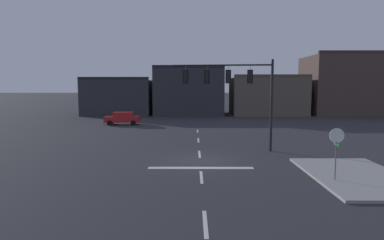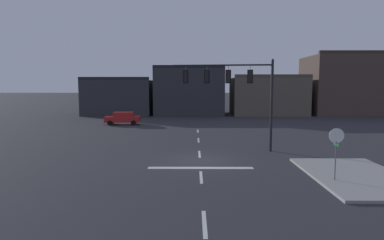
{
  "view_description": "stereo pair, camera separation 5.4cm",
  "coord_description": "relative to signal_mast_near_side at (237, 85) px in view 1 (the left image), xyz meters",
  "views": [
    {
      "loc": [
        -0.42,
        -21.32,
        4.99
      ],
      "look_at": [
        -0.55,
        2.46,
        2.45
      ],
      "focal_mm": 30.45,
      "sensor_mm": 36.0,
      "label": 1
    },
    {
      "loc": [
        -0.37,
        -21.32,
        4.99
      ],
      "look_at": [
        -0.55,
        2.46,
        2.45
      ],
      "focal_mm": 30.45,
      "sensor_mm": 36.0,
      "label": 2
    }
  ],
  "objects": [
    {
      "name": "stop_sign",
      "position": [
        4.0,
        -8.36,
        -2.86
      ],
      "size": [
        0.76,
        0.64,
        2.83
      ],
      "color": "#56565B",
      "rests_on": "ground"
    },
    {
      "name": "ground_plane",
      "position": [
        -2.84,
        -3.4,
        -5.0
      ],
      "size": [
        400.0,
        400.0,
        0.0
      ],
      "primitive_type": "plane",
      "color": "#2B2B30"
    },
    {
      "name": "car_lot_nearside",
      "position": [
        -12.35,
        16.47,
        -4.15
      ],
      "size": [
        4.57,
        2.22,
        1.61
      ],
      "color": "#A81E1E",
      "rests_on": "ground"
    },
    {
      "name": "sidewalk_near_corner",
      "position": [
        5.66,
        -7.4,
        -4.93
      ],
      "size": [
        5.0,
        8.0,
        0.15
      ],
      "primitive_type": "cube",
      "color": "gray",
      "rests_on": "ground"
    },
    {
      "name": "building_row",
      "position": [
        12.23,
        31.56,
        -0.91
      ],
      "size": [
        62.07,
        10.12,
        10.44
      ],
      "color": "#2D2D33",
      "rests_on": "ground"
    },
    {
      "name": "signal_mast_near_side",
      "position": [
        0.0,
        0.0,
        0.0
      ],
      "size": [
        7.53,
        1.07,
        6.95
      ],
      "color": "black",
      "rests_on": "ground"
    },
    {
      "name": "lane_centreline",
      "position": [
        -2.84,
        -1.4,
        -5.0
      ],
      "size": [
        0.16,
        26.4,
        0.01
      ],
      "color": "silver",
      "rests_on": "ground"
    },
    {
      "name": "stop_bar_paint",
      "position": [
        -2.84,
        -5.4,
        -5.0
      ],
      "size": [
        6.4,
        0.5,
        0.01
      ],
      "primitive_type": "cube",
      "color": "silver",
      "rests_on": "ground"
    }
  ]
}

